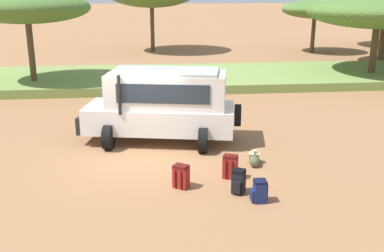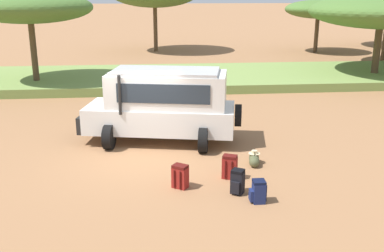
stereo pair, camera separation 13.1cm
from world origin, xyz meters
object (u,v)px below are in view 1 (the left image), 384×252
Objects in this scene: backpack_beside_front_wheel at (238,182)px; acacia_tree_right_mid at (315,9)px; safari_vehicle at (163,104)px; duffel_bag_low_black_case at (254,159)px; acacia_tree_far_left at (27,8)px; acacia_tree_centre_back at (378,11)px; backpack_cluster_center at (230,167)px; backpack_near_rear_wheel at (181,177)px; backpack_outermost at (259,191)px.

acacia_tree_right_mid is (11.45, 25.64, 3.11)m from backpack_beside_front_wheel.
safari_vehicle is 7.39× the size of duffel_bag_low_black_case.
acacia_tree_far_left reaches higher than acacia_tree_centre_back.
acacia_tree_centre_back is (9.63, 11.90, 3.64)m from duffel_bag_low_black_case.
safari_vehicle is at bearing 136.82° from duffel_bag_low_black_case.
duffel_bag_low_black_case is 0.12× the size of acacia_tree_far_left.
backpack_beside_front_wheel is 0.95× the size of backpack_cluster_center.
backpack_near_rear_wheel is at bearing -63.00° from acacia_tree_far_left.
acacia_tree_centre_back is (18.45, 0.44, -0.27)m from acacia_tree_far_left.
safari_vehicle is 15.66m from acacia_tree_centre_back.
acacia_tree_right_mid reaches higher than backpack_cluster_center.
acacia_tree_right_mid reaches higher than safari_vehicle.
safari_vehicle reaches higher than backpack_outermost.
acacia_tree_far_left reaches higher than safari_vehicle.
duffel_bag_low_black_case is at bearing 79.13° from backpack_outermost.
acacia_tree_centre_back is at bearing -94.57° from acacia_tree_right_mid.
acacia_tree_right_mid is at bearing 85.43° from acacia_tree_centre_back.
duffel_bag_low_black_case is (2.56, -2.40, -1.14)m from safari_vehicle.
acacia_tree_centre_back is at bearing 37.90° from safari_vehicle.
backpack_near_rear_wheel is 0.11× the size of acacia_tree_right_mid.
backpack_beside_front_wheel is 17.68m from acacia_tree_centre_back.
acacia_tree_centre_back is (10.10, 14.31, 3.53)m from backpack_outermost.
duffel_bag_low_black_case is (0.87, 1.88, -0.15)m from backpack_beside_front_wheel.
acacia_tree_far_left reaches higher than acacia_tree_right_mid.
backpack_cluster_center is at bearing 91.48° from backpack_beside_front_wheel.
backpack_outermost is (1.81, -1.02, -0.03)m from backpack_near_rear_wheel.
backpack_outermost is at bearing -125.21° from acacia_tree_centre_back.
backpack_cluster_center is at bearing -57.37° from acacia_tree_far_left.
backpack_near_rear_wheel is at bearing -117.07° from acacia_tree_right_mid.
acacia_tree_far_left is (-7.93, 12.38, 3.75)m from backpack_cluster_center.
backpack_outermost is 17.87m from acacia_tree_centre_back.
acacia_tree_far_left is 1.13× the size of acacia_tree_right_mid.
duffel_bag_low_black_case is (0.89, 0.92, -0.16)m from backpack_cluster_center.
acacia_tree_far_left is 0.77× the size of acacia_tree_centre_back.
backpack_beside_front_wheel is 28.25m from acacia_tree_right_mid.
acacia_tree_far_left is at bearing -147.63° from acacia_tree_right_mid.
acacia_tree_centre_back is at bearing 54.79° from backpack_outermost.
duffel_bag_low_black_case is at bearing 31.59° from backpack_near_rear_wheel.
duffel_bag_low_black_case is at bearing -52.41° from acacia_tree_far_left.
duffel_bag_low_black_case is 14.98m from acacia_tree_far_left.
acacia_tree_centre_back is (10.53, 12.82, 3.48)m from backpack_cluster_center.
backpack_outermost is (2.10, -4.82, -1.02)m from safari_vehicle.
acacia_tree_centre_back is at bearing 50.99° from duffel_bag_low_black_case.
acacia_tree_far_left is (-6.55, 12.85, 3.77)m from backpack_near_rear_wheel.
acacia_tree_centre_back is (11.91, 13.29, 3.50)m from backpack_near_rear_wheel.
acacia_tree_right_mid is at bearing 65.06° from backpack_cluster_center.
safari_vehicle is 3.85m from backpack_cluster_center.
backpack_beside_front_wheel is 15.98m from acacia_tree_far_left.
backpack_beside_front_wheel is 0.12× the size of acacia_tree_right_mid.
duffel_bag_low_black_case is at bearing -43.18° from safari_vehicle.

